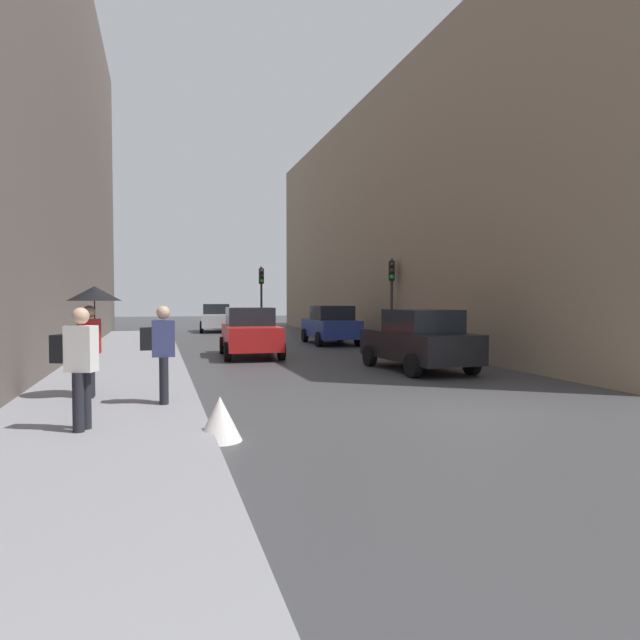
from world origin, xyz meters
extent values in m
plane|color=#38383A|center=(0.00, 0.00, 0.00)|extent=(120.00, 120.00, 0.00)
cube|color=gray|center=(-6.25, 6.00, 0.08)|extent=(3.37, 40.00, 0.16)
cube|color=gray|center=(10.57, 17.09, 6.01)|extent=(12.00, 33.92, 12.02)
cylinder|color=#2D2D2D|center=(0.16, 21.06, 1.92)|extent=(0.12, 0.12, 3.85)
cube|color=black|center=(0.16, 21.06, 3.33)|extent=(0.24, 0.30, 0.84)
cube|color=yellow|center=(0.16, 21.06, 1.05)|extent=(0.20, 0.16, 0.24)
sphere|color=#2D231E|center=(0.16, 20.87, 3.59)|extent=(0.18, 0.18, 0.18)
sphere|color=#2D231E|center=(0.16, 20.87, 3.33)|extent=(0.18, 0.18, 0.18)
sphere|color=green|center=(0.16, 20.87, 3.07)|extent=(0.18, 0.18, 0.18)
cylinder|color=#2D2D2D|center=(4.27, 12.79, 1.89)|extent=(0.12, 0.12, 3.78)
cube|color=black|center=(4.27, 12.79, 3.26)|extent=(0.32, 0.36, 0.84)
cube|color=yellow|center=(4.27, 12.79, 1.05)|extent=(0.24, 0.22, 0.24)
sphere|color=#2D231E|center=(4.21, 12.61, 3.52)|extent=(0.18, 0.18, 0.18)
sphere|color=#2D231E|center=(4.21, 12.61, 3.26)|extent=(0.18, 0.18, 0.18)
sphere|color=green|center=(4.21, 12.61, 3.00)|extent=(0.18, 0.18, 0.18)
cube|color=navy|center=(2.34, 15.34, 0.72)|extent=(1.91, 4.25, 0.80)
cube|color=black|center=(2.33, 15.09, 1.44)|extent=(1.65, 2.04, 0.64)
cylinder|color=black|center=(1.48, 16.72, 0.32)|extent=(0.24, 0.65, 0.64)
cylinder|color=black|center=(3.28, 16.67, 0.32)|extent=(0.24, 0.65, 0.64)
cylinder|color=black|center=(1.40, 14.02, 0.32)|extent=(0.24, 0.65, 0.64)
cylinder|color=black|center=(3.20, 13.97, 0.32)|extent=(0.24, 0.65, 0.64)
cube|color=#BCBCC1|center=(-1.76, 26.46, 0.72)|extent=(2.11, 4.32, 0.80)
cube|color=black|center=(-1.74, 26.71, 1.44)|extent=(1.75, 2.12, 0.64)
cylinder|color=black|center=(-0.97, 25.04, 0.32)|extent=(0.27, 0.65, 0.64)
cylinder|color=black|center=(-2.76, 25.18, 0.32)|extent=(0.27, 0.65, 0.64)
cylinder|color=black|center=(-0.76, 27.74, 0.32)|extent=(0.27, 0.65, 0.64)
cylinder|color=black|center=(-2.56, 27.87, 0.32)|extent=(0.27, 0.65, 0.64)
cube|color=black|center=(1.89, 5.53, 0.72)|extent=(2.01, 4.29, 0.80)
cube|color=black|center=(1.91, 5.28, 1.44)|extent=(1.70, 2.08, 0.64)
cylinder|color=black|center=(0.92, 6.83, 0.32)|extent=(0.25, 0.65, 0.64)
cylinder|color=black|center=(2.72, 6.92, 0.32)|extent=(0.25, 0.65, 0.64)
cylinder|color=black|center=(1.06, 4.14, 0.32)|extent=(0.25, 0.65, 0.64)
cylinder|color=black|center=(2.86, 4.23, 0.32)|extent=(0.25, 0.65, 0.64)
cube|color=red|center=(-2.13, 10.66, 0.72)|extent=(2.03, 4.29, 0.80)
cube|color=black|center=(-2.12, 10.91, 1.44)|extent=(1.71, 2.09, 0.64)
cylinder|color=black|center=(-1.31, 9.26, 0.32)|extent=(0.26, 0.65, 0.64)
cylinder|color=black|center=(-3.11, 9.36, 0.32)|extent=(0.26, 0.65, 0.64)
cylinder|color=black|center=(-1.16, 11.96, 0.32)|extent=(0.26, 0.65, 0.64)
cylinder|color=black|center=(-2.96, 12.05, 0.32)|extent=(0.26, 0.65, 0.64)
cylinder|color=black|center=(-6.57, 2.56, 0.58)|extent=(0.16, 0.16, 0.85)
cylinder|color=black|center=(-6.57, 2.36, 0.58)|extent=(0.16, 0.16, 0.85)
cube|color=red|center=(-6.57, 2.46, 1.34)|extent=(0.40, 0.26, 0.66)
sphere|color=tan|center=(-6.57, 2.46, 1.81)|extent=(0.24, 0.24, 0.24)
cylinder|color=black|center=(-6.47, 2.46, 1.59)|extent=(0.02, 0.02, 0.90)
cone|color=black|center=(-6.47, 2.46, 2.16)|extent=(1.00, 1.00, 0.28)
cylinder|color=black|center=(-6.33, -0.31, 0.58)|extent=(0.16, 0.16, 0.85)
cylinder|color=black|center=(-6.40, -0.50, 0.58)|extent=(0.16, 0.16, 0.85)
cube|color=silver|center=(-6.37, -0.41, 1.34)|extent=(0.47, 0.39, 0.66)
sphere|color=tan|center=(-6.37, -0.41, 1.81)|extent=(0.24, 0.24, 0.24)
cube|color=black|center=(-6.64, -0.30, 1.34)|extent=(0.29, 0.33, 0.40)
cylinder|color=black|center=(-5.21, 1.51, 0.58)|extent=(0.16, 0.16, 0.85)
cylinder|color=black|center=(-5.21, 1.31, 0.58)|extent=(0.16, 0.16, 0.85)
cube|color=navy|center=(-5.21, 1.41, 1.34)|extent=(0.41, 0.27, 0.66)
sphere|color=tan|center=(-5.21, 1.41, 1.81)|extent=(0.24, 0.24, 0.24)
cube|color=black|center=(-5.51, 1.42, 1.34)|extent=(0.21, 0.28, 0.40)
cone|color=silver|center=(-4.46, -0.94, 0.33)|extent=(0.64, 0.64, 0.65)
camera|label=1|loc=(-5.31, -8.93, 2.04)|focal=31.01mm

